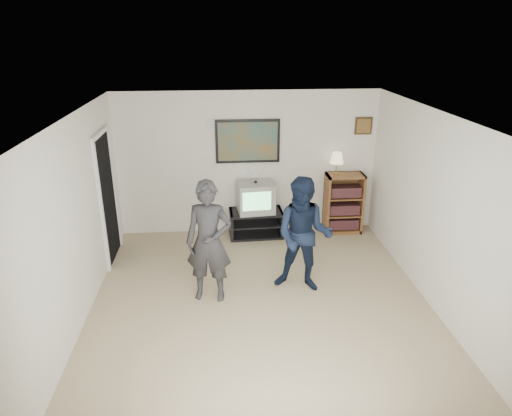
{
  "coord_description": "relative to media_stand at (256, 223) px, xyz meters",
  "views": [
    {
      "loc": [
        -0.51,
        -5.14,
        3.46
      ],
      "look_at": [
        -0.02,
        0.65,
        1.15
      ],
      "focal_mm": 32.0,
      "sensor_mm": 36.0,
      "label": 1
    }
  ],
  "objects": [
    {
      "name": "room_shell",
      "position": [
        -0.12,
        -1.88,
        1.02
      ],
      "size": [
        4.51,
        5.0,
        2.51
      ],
      "color": "#8F765B",
      "rests_on": "ground"
    },
    {
      "name": "media_stand",
      "position": [
        0.0,
        0.0,
        0.0
      ],
      "size": [
        0.95,
        0.55,
        0.46
      ],
      "rotation": [
        0.0,
        0.0,
        0.04
      ],
      "color": "black",
      "rests_on": "room_shell"
    },
    {
      "name": "crt_television",
      "position": [
        -0.01,
        0.0,
        0.49
      ],
      "size": [
        0.66,
        0.57,
        0.52
      ],
      "primitive_type": null,
      "rotation": [
        0.0,
        0.0,
        0.09
      ],
      "color": "#9E9F9A",
      "rests_on": "media_stand"
    },
    {
      "name": "bookshelf",
      "position": [
        1.57,
        0.05,
        0.31
      ],
      "size": [
        0.66,
        0.38,
        1.08
      ],
      "primitive_type": null,
      "color": "brown",
      "rests_on": "room_shell"
    },
    {
      "name": "table_lamp",
      "position": [
        1.41,
        0.08,
        1.04
      ],
      "size": [
        0.24,
        0.24,
        0.39
      ],
      "primitive_type": null,
      "color": "#FFF2C1",
      "rests_on": "bookshelf"
    },
    {
      "name": "person_tall",
      "position": [
        -0.79,
        -1.95,
        0.6
      ],
      "size": [
        0.67,
        0.5,
        1.67
      ],
      "primitive_type": "imported",
      "rotation": [
        0.0,
        0.0,
        -0.18
      ],
      "color": "#29292B",
      "rests_on": "room_shell"
    },
    {
      "name": "person_short",
      "position": [
        0.5,
        -1.82,
        0.59
      ],
      "size": [
        0.95,
        0.84,
        1.64
      ],
      "primitive_type": "imported",
      "rotation": [
        0.0,
        0.0,
        -0.32
      ],
      "color": "black",
      "rests_on": "room_shell"
    },
    {
      "name": "controller_left",
      "position": [
        -0.82,
        -1.69,
        0.92
      ],
      "size": [
        0.05,
        0.13,
        0.04
      ],
      "primitive_type": "cube",
      "rotation": [
        0.0,
        0.0,
        0.14
      ],
      "color": "white",
      "rests_on": "person_tall"
    },
    {
      "name": "controller_right",
      "position": [
        0.51,
        -1.54,
        0.79
      ],
      "size": [
        0.07,
        0.11,
        0.03
      ],
      "primitive_type": "cube",
      "rotation": [
        0.0,
        0.0,
        -0.41
      ],
      "color": "white",
      "rests_on": "person_short"
    },
    {
      "name": "poster",
      "position": [
        -0.12,
        0.25,
        1.42
      ],
      "size": [
        1.1,
        0.03,
        0.75
      ],
      "primitive_type": "cube",
      "color": "black",
      "rests_on": "room_shell"
    },
    {
      "name": "air_vent",
      "position": [
        -0.67,
        0.25,
        1.72
      ],
      "size": [
        0.28,
        0.02,
        0.14
      ],
      "primitive_type": "cube",
      "color": "white",
      "rests_on": "room_shell"
    },
    {
      "name": "small_picture",
      "position": [
        1.88,
        0.25,
        1.65
      ],
      "size": [
        0.3,
        0.03,
        0.3
      ],
      "primitive_type": "cube",
      "color": "#322010",
      "rests_on": "room_shell"
    },
    {
      "name": "doorway",
      "position": [
        -2.35,
        -0.63,
        0.77
      ],
      "size": [
        0.03,
        0.85,
        2.0
      ],
      "primitive_type": "cube",
      "color": "black",
      "rests_on": "room_shell"
    }
  ]
}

